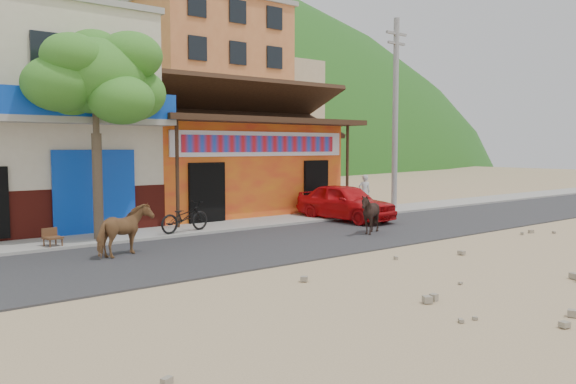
% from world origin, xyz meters
% --- Properties ---
extents(ground, '(120.00, 120.00, 0.00)m').
position_xyz_m(ground, '(0.00, 0.00, 0.00)').
color(ground, '#9E825B').
rests_on(ground, ground).
extents(road, '(60.00, 5.00, 0.04)m').
position_xyz_m(road, '(0.00, 2.50, 0.02)').
color(road, '#28282B').
rests_on(road, ground).
extents(sidewalk, '(60.00, 2.00, 0.12)m').
position_xyz_m(sidewalk, '(0.00, 6.00, 0.06)').
color(sidewalk, gray).
rests_on(sidewalk, ground).
extents(dance_club, '(8.00, 6.00, 3.60)m').
position_xyz_m(dance_club, '(2.00, 10.00, 1.80)').
color(dance_club, orange).
rests_on(dance_club, ground).
extents(cafe_building, '(7.00, 6.00, 7.00)m').
position_xyz_m(cafe_building, '(-5.50, 10.00, 3.50)').
color(cafe_building, beige).
rests_on(cafe_building, ground).
extents(apartment_front, '(9.00, 9.00, 12.00)m').
position_xyz_m(apartment_front, '(9.00, 24.00, 6.00)').
color(apartment_front, '#CC723F').
rests_on(apartment_front, ground).
extents(apartment_rear, '(8.00, 8.00, 10.00)m').
position_xyz_m(apartment_rear, '(18.00, 30.00, 5.00)').
color(apartment_rear, tan).
rests_on(apartment_rear, ground).
extents(tree, '(3.00, 3.00, 6.00)m').
position_xyz_m(tree, '(-4.60, 5.80, 3.12)').
color(tree, '#2D721E').
rests_on(tree, sidewalk).
extents(utility_pole, '(0.24, 0.24, 8.00)m').
position_xyz_m(utility_pole, '(8.20, 6.00, 4.12)').
color(utility_pole, gray).
rests_on(utility_pole, sidewalk).
extents(cow_tan, '(1.65, 1.25, 1.27)m').
position_xyz_m(cow_tan, '(-4.86, 3.22, 0.68)').
color(cow_tan, olive).
rests_on(cow_tan, road).
extents(cow_dark, '(1.35, 1.26, 1.25)m').
position_xyz_m(cow_dark, '(2.50, 1.95, 0.66)').
color(cow_dark, black).
rests_on(cow_dark, road).
extents(red_car, '(1.87, 4.08, 1.35)m').
position_xyz_m(red_car, '(4.16, 4.80, 0.72)').
color(red_car, red).
rests_on(red_car, road).
extents(scooter, '(1.87, 0.96, 0.93)m').
position_xyz_m(scooter, '(-2.09, 5.38, 0.59)').
color(scooter, black).
rests_on(scooter, sidewalk).
extents(pedestrian, '(0.63, 0.52, 1.47)m').
position_xyz_m(pedestrian, '(6.78, 6.38, 0.85)').
color(pedestrian, '#BCBCBC').
rests_on(pedestrian, sidewalk).
extents(cafe_chair_right, '(0.49, 0.49, 0.89)m').
position_xyz_m(cafe_chair_right, '(-6.00, 5.30, 0.56)').
color(cafe_chair_right, '#482C18').
rests_on(cafe_chair_right, sidewalk).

